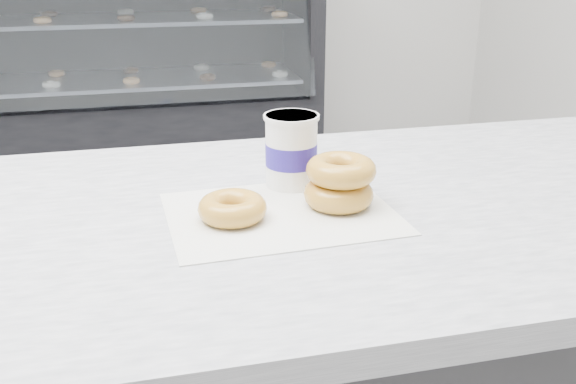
# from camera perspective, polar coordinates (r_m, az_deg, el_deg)

# --- Properties ---
(display_case) EXTENTS (2.40, 0.74, 1.25)m
(display_case) POSITION_cam_1_polar(r_m,az_deg,el_deg) (3.71, -16.73, 8.10)
(display_case) COLOR black
(display_case) RESTS_ON ground
(wax_paper) EXTENTS (0.35, 0.27, 0.00)m
(wax_paper) POSITION_cam_1_polar(r_m,az_deg,el_deg) (0.98, -0.63, -1.91)
(wax_paper) COLOR silver
(wax_paper) RESTS_ON counter
(donut_single) EXTENTS (0.11, 0.11, 0.04)m
(donut_single) POSITION_cam_1_polar(r_m,az_deg,el_deg) (0.95, -4.96, -1.42)
(donut_single) COLOR gold
(donut_single) RESTS_ON wax_paper
(donut_stack) EXTENTS (0.15, 0.15, 0.08)m
(donut_stack) POSITION_cam_1_polar(r_m,az_deg,el_deg) (0.99, 4.63, 0.90)
(donut_stack) COLOR gold
(donut_stack) RESTS_ON wax_paper
(coffee_cup) EXTENTS (0.09, 0.09, 0.12)m
(coffee_cup) POSITION_cam_1_polar(r_m,az_deg,el_deg) (1.07, 0.30, 3.75)
(coffee_cup) COLOR white
(coffee_cup) RESTS_ON counter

